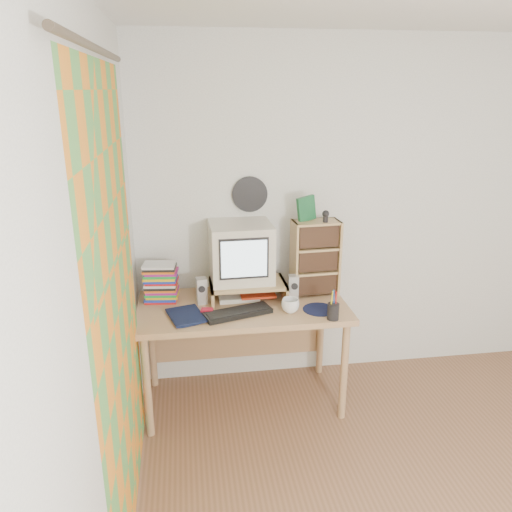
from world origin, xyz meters
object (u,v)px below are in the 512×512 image
object	(u,v)px
mug	(290,306)
diary	(170,317)
desk	(242,319)
keyboard	(238,313)
crt_monitor	(241,253)
dvd_stack	(161,280)
cd_rack	(315,258)

from	to	relation	value
mug	diary	xyz separation A→B (m)	(-0.77, -0.01, -0.02)
desk	keyboard	xyz separation A→B (m)	(-0.05, -0.22, 0.15)
crt_monitor	dvd_stack	world-z (taller)	crt_monitor
dvd_stack	diary	bearing A→B (deg)	-73.18
mug	desk	bearing A→B (deg)	142.68
keyboard	dvd_stack	world-z (taller)	dvd_stack
desk	diary	world-z (taller)	diary
mug	diary	size ratio (longest dim) A/B	0.47
crt_monitor	diary	world-z (taller)	crt_monitor
desk	crt_monitor	bearing A→B (deg)	81.93
cd_rack	diary	xyz separation A→B (m)	(-1.00, -0.29, -0.24)
desk	keyboard	world-z (taller)	keyboard
crt_monitor	mug	bearing A→B (deg)	-49.11
desk	diary	size ratio (longest dim) A/B	5.63
dvd_stack	cd_rack	size ratio (longest dim) A/B	0.57
crt_monitor	diary	bearing A→B (deg)	-147.85
keyboard	mug	xyz separation A→B (m)	(0.34, -0.01, 0.03)
dvd_stack	desk	bearing A→B (deg)	-2.83
diary	dvd_stack	bearing A→B (deg)	85.12
desk	crt_monitor	distance (m)	0.46
mug	diary	bearing A→B (deg)	-179.14
cd_rack	mug	size ratio (longest dim) A/B	4.58
crt_monitor	cd_rack	size ratio (longest dim) A/B	0.79
diary	cd_rack	bearing A→B (deg)	1.03
crt_monitor	dvd_stack	bearing A→B (deg)	178.72
keyboard	cd_rack	bearing A→B (deg)	8.97
keyboard	crt_monitor	bearing A→B (deg)	62.01
dvd_stack	keyboard	bearing A→B (deg)	-25.63
desk	keyboard	size ratio (longest dim) A/B	3.20
crt_monitor	keyboard	bearing A→B (deg)	-102.53
crt_monitor	diary	size ratio (longest dim) A/B	1.68
desk	crt_monitor	xyz separation A→B (m)	(0.01, 0.09, 0.45)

